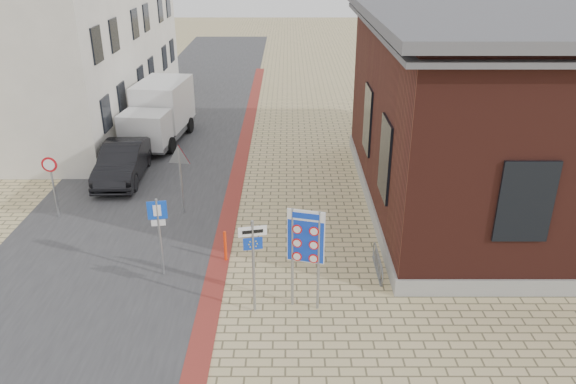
# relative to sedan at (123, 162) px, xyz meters

# --- Properties ---
(ground) EXTENTS (120.00, 120.00, 0.00)m
(ground) POSITION_rel_sedan_xyz_m (6.50, -9.10, -0.73)
(ground) COLOR tan
(ground) RESTS_ON ground
(road_strip) EXTENTS (7.00, 60.00, 0.02)m
(road_strip) POSITION_rel_sedan_xyz_m (1.00, 5.90, -0.72)
(road_strip) COLOR #38383A
(road_strip) RESTS_ON ground
(curb_strip) EXTENTS (0.60, 40.00, 0.02)m
(curb_strip) POSITION_rel_sedan_xyz_m (4.50, 0.90, -0.71)
(curb_strip) COLOR maroon
(curb_strip) RESTS_ON ground
(brick_building) EXTENTS (13.00, 13.00, 6.80)m
(brick_building) POSITION_rel_sedan_xyz_m (15.49, -2.11, 2.76)
(brick_building) COLOR gray
(brick_building) RESTS_ON ground
(townhouse_near) EXTENTS (7.40, 6.40, 8.30)m
(townhouse_near) POSITION_rel_sedan_xyz_m (-4.49, 2.90, 3.44)
(townhouse_near) COLOR beige
(townhouse_near) RESTS_ON ground
(townhouse_mid) EXTENTS (7.40, 6.40, 9.10)m
(townhouse_mid) POSITION_rel_sedan_xyz_m (-4.49, 8.90, 3.84)
(townhouse_mid) COLOR beige
(townhouse_mid) RESTS_ON ground
(townhouse_far) EXTENTS (7.40, 6.40, 8.30)m
(townhouse_far) POSITION_rel_sedan_xyz_m (-4.49, 14.90, 3.44)
(townhouse_far) COLOR beige
(townhouse_far) RESTS_ON ground
(bike_rack) EXTENTS (0.08, 1.80, 0.60)m
(bike_rack) POSITION_rel_sedan_xyz_m (9.15, -6.90, -0.46)
(bike_rack) COLOR slate
(bike_rack) RESTS_ON ground
(sedan) EXTENTS (1.69, 4.46, 1.45)m
(sedan) POSITION_rel_sedan_xyz_m (0.00, 0.00, 0.00)
(sedan) COLOR black
(sedan) RESTS_ON ground
(box_truck) EXTENTS (2.64, 5.36, 2.70)m
(box_truck) POSITION_rel_sedan_xyz_m (0.53, 4.66, 0.67)
(box_truck) COLOR slate
(box_truck) RESTS_ON ground
(border_sign) EXTENTS (0.94, 0.29, 2.80)m
(border_sign) POSITION_rel_sedan_xyz_m (7.00, -8.60, 1.29)
(border_sign) COLOR gray
(border_sign) RESTS_ON ground
(essen_sign) EXTENTS (0.70, 0.19, 2.62)m
(essen_sign) POSITION_rel_sedan_xyz_m (5.70, -8.80, 1.02)
(essen_sign) COLOR gray
(essen_sign) RESTS_ON ground
(parking_sign) EXTENTS (0.53, 0.12, 2.40)m
(parking_sign) POSITION_rel_sedan_xyz_m (3.00, -7.10, 0.90)
(parking_sign) COLOR gray
(parking_sign) RESTS_ON ground
(yield_sign) EXTENTS (0.87, 0.22, 2.47)m
(yield_sign) POSITION_rel_sedan_xyz_m (2.89, -3.10, 1.16)
(yield_sign) COLOR gray
(yield_sign) RESTS_ON ground
(speed_sign) EXTENTS (0.52, 0.07, 2.22)m
(speed_sign) POSITION_rel_sedan_xyz_m (-1.37, -3.44, 0.75)
(speed_sign) COLOR gray
(speed_sign) RESTS_ON ground
(bollard) EXTENTS (0.10, 0.10, 0.97)m
(bollard) POSITION_rel_sedan_xyz_m (4.70, -6.30, -0.24)
(bollard) COLOR #FF380D
(bollard) RESTS_ON ground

